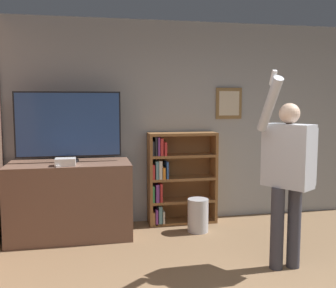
% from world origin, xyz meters
% --- Properties ---
extents(wall_back, '(6.56, 0.09, 2.70)m').
position_xyz_m(wall_back, '(0.00, 3.09, 1.35)').
color(wall_back, '#9EA3A8').
rests_on(wall_back, ground_plane).
extents(tv_ledge, '(1.44, 0.70, 0.91)m').
position_xyz_m(tv_ledge, '(-1.45, 2.62, 0.45)').
color(tv_ledge, brown).
rests_on(tv_ledge, ground_plane).
extents(television, '(1.24, 0.22, 0.85)m').
position_xyz_m(television, '(-1.45, 2.69, 1.35)').
color(television, black).
rests_on(television, tv_ledge).
extents(game_console, '(0.23, 0.17, 0.09)m').
position_xyz_m(game_console, '(-1.48, 2.41, 0.95)').
color(game_console, white).
rests_on(game_console, tv_ledge).
extents(remote_loose, '(0.06, 0.14, 0.02)m').
position_xyz_m(remote_loose, '(-1.57, 2.36, 0.92)').
color(remote_loose, white).
rests_on(remote_loose, tv_ledge).
extents(bookshelf, '(0.92, 0.28, 1.22)m').
position_xyz_m(bookshelf, '(-0.08, 2.92, 0.61)').
color(bookshelf, brown).
rests_on(bookshelf, ground_plane).
extents(person, '(0.61, 0.56, 1.92)m').
position_xyz_m(person, '(0.66, 1.28, 0.99)').
color(person, '#383842').
rests_on(person, ground_plane).
extents(waste_bin, '(0.26, 0.26, 0.42)m').
position_xyz_m(waste_bin, '(0.12, 2.51, 0.21)').
color(waste_bin, '#B7B7BC').
rests_on(waste_bin, ground_plane).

